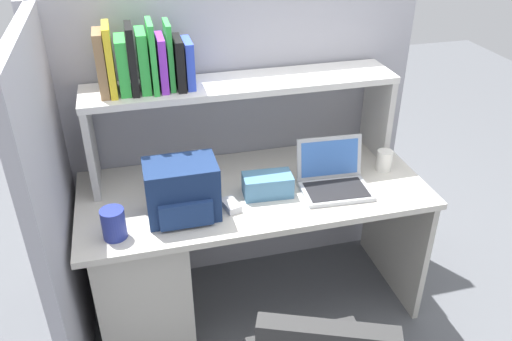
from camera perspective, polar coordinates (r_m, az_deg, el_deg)
name	(u,v)px	position (r m, az deg, el deg)	size (l,w,h in m)	color
ground_plane	(254,302)	(2.88, -0.26, -14.25)	(8.00, 8.00, 0.00)	#595B60
desk	(175,256)	(2.56, -8.85, -9.19)	(1.60, 0.70, 0.73)	beige
cubicle_partition_rear	(235,143)	(2.72, -2.28, 3.07)	(1.84, 0.05, 1.55)	#9E9EA8
cubicle_partition_left	(59,212)	(2.33, -20.74, -4.26)	(0.05, 1.06, 1.55)	#9E9EA8
overhead_hutch	(242,101)	(2.43, -1.50, 7.62)	(1.44, 0.28, 0.45)	beige
reference_books_on_shelf	(143,61)	(2.30, -12.26, 11.62)	(0.40, 0.19, 0.30)	olive
laptop	(333,178)	(2.42, 8.46, -0.84)	(0.32, 0.27, 0.22)	#B7BABF
backpack	(182,191)	(2.20, -8.10, -2.23)	(0.30, 0.23, 0.25)	navy
computer_mouse	(231,205)	(2.27, -2.78, -3.82)	(0.06, 0.10, 0.03)	silver
paper_cup	(384,161)	(2.61, 13.88, 1.06)	(0.08, 0.08, 0.10)	white
tissue_box	(268,185)	(2.35, 1.28, -1.58)	(0.22, 0.12, 0.10)	teal
snack_canister	(114,224)	(2.15, -15.33, -5.64)	(0.10, 0.10, 0.13)	navy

